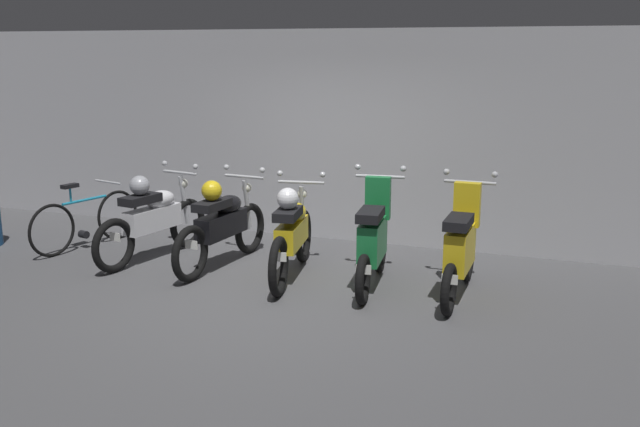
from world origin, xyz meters
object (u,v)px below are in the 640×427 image
motorbike_slot_0 (153,218)px  motorbike_slot_1 (222,224)px  motorbike_slot_3 (373,240)px  bicycle (86,221)px  motorbike_slot_4 (461,248)px  motorbike_slot_2 (292,233)px

motorbike_slot_0 → motorbike_slot_1: same height
motorbike_slot_3 → bicycle: bearing=177.0°
motorbike_slot_0 → bicycle: motorbike_slot_0 is taller
motorbike_slot_1 → motorbike_slot_4: motorbike_slot_4 is taller
motorbike_slot_0 → motorbike_slot_2: (1.91, -0.10, 0.00)m
motorbike_slot_3 → bicycle: 3.99m
motorbike_slot_2 → motorbike_slot_3: motorbike_slot_3 is taller
motorbike_slot_0 → motorbike_slot_2: 1.91m
bicycle → motorbike_slot_2: bearing=-4.5°
motorbike_slot_4 → bicycle: bearing=177.4°
motorbike_slot_0 → motorbike_slot_4: bearing=-1.2°
motorbike_slot_1 → motorbike_slot_4: size_ratio=1.16×
bicycle → motorbike_slot_4: bearing=-2.6°
motorbike_slot_2 → bicycle: bearing=175.5°
motorbike_slot_1 → bicycle: motorbike_slot_1 is taller
motorbike_slot_2 → motorbike_slot_4: 1.91m
motorbike_slot_1 → motorbike_slot_3: bearing=-2.5°
motorbike_slot_1 → motorbike_slot_2: (0.95, -0.11, 0.00)m
motorbike_slot_0 → motorbike_slot_3: 2.86m
motorbike_slot_2 → bicycle: size_ratio=1.15×
bicycle → motorbike_slot_3: bearing=-3.0°
motorbike_slot_0 → bicycle: (-1.13, 0.14, -0.17)m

